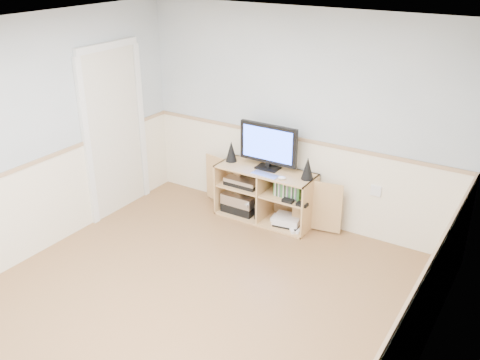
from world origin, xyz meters
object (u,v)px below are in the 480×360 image
Objects in this scene: keyboard at (265,175)px; game_consoles at (287,220)px; monitor at (268,145)px; media_cabinet at (267,193)px.

keyboard is 0.72× the size of game_consoles.
monitor is 0.35m from keyboard.
monitor is at bearing 114.24° from keyboard.
game_consoles is at bearing -12.16° from media_cabinet.
keyboard is 0.65m from game_consoles.
game_consoles is (0.31, -0.06, -0.88)m from monitor.
keyboard is at bearing -69.59° from monitor.
keyboard is at bearing -70.19° from media_cabinet.
media_cabinet is 5.73× the size of keyboard.
game_consoles is (0.31, -0.07, -0.26)m from media_cabinet.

